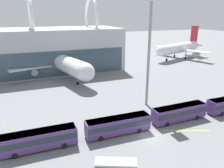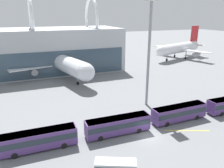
# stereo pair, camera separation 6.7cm
# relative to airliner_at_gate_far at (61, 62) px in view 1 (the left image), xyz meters

# --- Properties ---
(ground_plane) EXTENTS (440.00, 440.00, 0.00)m
(ground_plane) POSITION_rel_airliner_at_gate_far_xyz_m (7.86, -46.36, -5.34)
(ground_plane) COLOR slate
(airliner_at_gate_far) EXTENTS (34.14, 38.75, 15.49)m
(airliner_at_gate_far) POSITION_rel_airliner_at_gate_far_xyz_m (0.00, 0.00, 0.00)
(airliner_at_gate_far) COLOR silver
(airliner_at_gate_far) RESTS_ON ground_plane
(airliner_parked_remote) EXTENTS (32.70, 30.09, 15.42)m
(airliner_parked_remote) POSITION_rel_airliner_at_gate_far_xyz_m (60.34, 11.75, -0.03)
(airliner_parked_remote) COLOR white
(airliner_parked_remote) RESTS_ON ground_plane
(shuttle_bus_0) EXTENTS (12.35, 2.78, 3.33)m
(shuttle_bus_0) POSITION_rel_airliner_at_gate_far_xyz_m (-10.86, -43.02, -3.39)
(shuttle_bus_0) COLOR #56387A
(shuttle_bus_0) RESTS_ON ground_plane
(shuttle_bus_1) EXTENTS (12.37, 2.85, 3.33)m
(shuttle_bus_1) POSITION_rel_airliner_at_gate_far_xyz_m (3.14, -43.35, -3.39)
(shuttle_bus_1) COLOR #56387A
(shuttle_bus_1) RESTS_ON ground_plane
(shuttle_bus_2) EXTENTS (12.36, 2.83, 3.33)m
(shuttle_bus_2) POSITION_rel_airliner_at_gate_far_xyz_m (17.14, -43.18, -3.39)
(shuttle_bus_2) COLOR #56387A
(shuttle_bus_2) RESTS_ON ground_plane
(service_van_foreground) EXTENTS (6.08, 4.16, 2.03)m
(service_van_foreground) POSITION_rel_airliner_at_gate_far_xyz_m (-1.41, -53.07, -4.12)
(service_van_foreground) COLOR #B2B7BC
(service_van_foreground) RESTS_ON ground_plane
(floodlight_mast) EXTENTS (2.36, 2.36, 24.64)m
(floodlight_mast) POSITION_rel_airliner_at_gate_far_xyz_m (15.15, -33.21, 9.94)
(floodlight_mast) COLOR gray
(floodlight_mast) RESTS_ON ground_plane
(lane_stripe_1) EXTENTS (10.02, 1.98, 0.01)m
(lane_stripe_1) POSITION_rel_airliner_at_gate_far_xyz_m (-11.09, -37.31, -5.33)
(lane_stripe_1) COLOR yellow
(lane_stripe_1) RESTS_ON ground_plane
(lane_stripe_3) EXTENTS (8.09, 3.52, 0.01)m
(lane_stripe_3) POSITION_rel_airliner_at_gate_far_xyz_m (16.00, -47.28, -5.33)
(lane_stripe_3) COLOR yellow
(lane_stripe_3) RESTS_ON ground_plane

